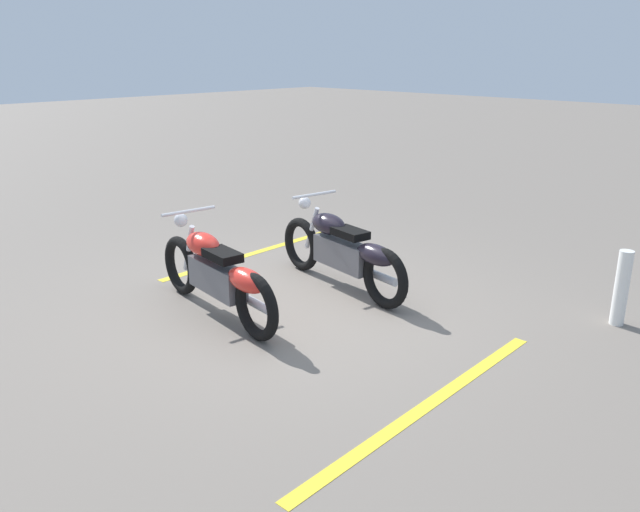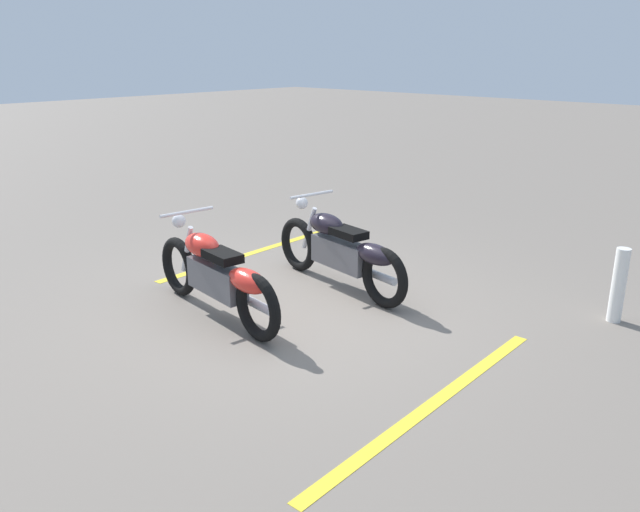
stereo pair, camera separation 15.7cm
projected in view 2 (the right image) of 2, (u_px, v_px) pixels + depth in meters
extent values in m
plane|color=slate|center=(302.00, 308.00, 6.87)|extent=(60.00, 60.00, 0.00)
torus|color=black|center=(179.00, 266.00, 7.15)|extent=(0.68, 0.19, 0.67)
torus|color=black|center=(258.00, 308.00, 6.02)|extent=(0.68, 0.19, 0.67)
cube|color=#59595E|center=(217.00, 279.00, 6.52)|extent=(0.86, 0.32, 0.32)
ellipsoid|color=red|center=(202.00, 245.00, 6.63)|extent=(0.55, 0.34, 0.24)
ellipsoid|color=red|center=(248.00, 281.00, 6.06)|extent=(0.59, 0.31, 0.22)
cube|color=black|center=(222.00, 256.00, 6.34)|extent=(0.47, 0.29, 0.09)
cylinder|color=silver|center=(187.00, 249.00, 6.90)|extent=(0.27, 0.09, 0.56)
cylinder|color=silver|center=(187.00, 212.00, 6.74)|extent=(0.11, 0.62, 0.04)
sphere|color=silver|center=(179.00, 221.00, 6.93)|extent=(0.15, 0.15, 0.15)
cylinder|color=silver|center=(251.00, 301.00, 6.36)|extent=(0.71, 0.18, 0.09)
torus|color=black|center=(298.00, 244.00, 7.97)|extent=(0.68, 0.22, 0.67)
torus|color=black|center=(384.00, 278.00, 6.80)|extent=(0.68, 0.22, 0.67)
cube|color=#59595E|center=(341.00, 254.00, 7.32)|extent=(0.86, 0.35, 0.32)
ellipsoid|color=black|center=(326.00, 224.00, 7.43)|extent=(0.56, 0.36, 0.24)
ellipsoid|color=black|center=(375.00, 254.00, 6.85)|extent=(0.59, 0.33, 0.22)
cube|color=black|center=(348.00, 233.00, 7.13)|extent=(0.47, 0.31, 0.09)
cylinder|color=silver|center=(309.00, 228.00, 7.71)|extent=(0.27, 0.10, 0.56)
cylinder|color=silver|center=(312.00, 195.00, 7.54)|extent=(0.14, 0.62, 0.04)
sphere|color=silver|center=(302.00, 203.00, 7.74)|extent=(0.15, 0.15, 0.15)
cylinder|color=silver|center=(373.00, 274.00, 7.15)|extent=(0.71, 0.20, 0.09)
cylinder|color=white|center=(619.00, 285.00, 6.42)|extent=(0.14, 0.14, 0.78)
cube|color=yellow|center=(255.00, 252.00, 8.76)|extent=(0.20, 3.20, 0.01)
cube|color=yellow|center=(434.00, 403.00, 5.02)|extent=(0.20, 3.20, 0.01)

